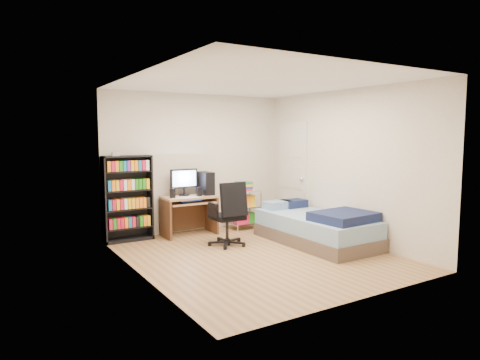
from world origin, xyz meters
TOP-DOWN VIEW (x-y plane):
  - room at (0.00, 0.00)m, footprint 3.58×4.08m
  - media_shelf at (-1.35, 1.84)m, footprint 0.80×0.27m
  - computer_desk at (-0.22, 1.74)m, footprint 0.92×0.54m
  - office_chair at (-0.08, 0.70)m, footprint 0.61×0.61m
  - wire_cart at (0.79, 1.64)m, footprint 0.57×0.42m
  - bed at (1.21, 0.07)m, footprint 1.04×2.09m
  - door at (1.72, 1.35)m, footprint 0.12×0.80m

SIDE VIEW (x-z plane):
  - bed at x=1.21m, z-range -0.04..0.56m
  - office_chair at x=-0.08m, z-range -0.19..0.84m
  - wire_cart at x=0.79m, z-range 0.14..1.03m
  - computer_desk at x=-0.22m, z-range 0.05..1.21m
  - media_shelf at x=-1.35m, z-range -0.01..1.47m
  - door at x=1.72m, z-range 0.00..2.00m
  - room at x=0.00m, z-range -0.04..2.54m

